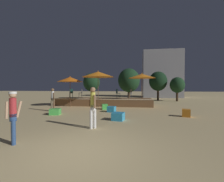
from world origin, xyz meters
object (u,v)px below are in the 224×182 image
Objects in this scene: cube_seat_0 at (112,109)px; background_tree_0 at (177,85)px; patio_umbrella_0 at (70,79)px; frisbee_disc at (121,120)px; cube_seat_3 at (55,112)px; person_0 at (93,105)px; patio_umbrella_1 at (142,76)px; background_tree_1 at (129,80)px; bistro_chair_2 at (81,92)px; bistro_chair_1 at (71,92)px; cube_seat_4 at (118,116)px; person_2 at (53,99)px; cube_seat_1 at (186,113)px; bistro_chair_0 at (130,93)px; background_tree_3 at (158,81)px; bistro_chair_3 at (118,92)px; person_1 at (13,114)px; background_tree_2 at (92,82)px; cube_seat_2 at (105,107)px; patio_umbrella_2 at (98,74)px.

background_tree_0 is at bearing 52.35° from cube_seat_0.
patio_umbrella_0 is 11.57× the size of frisbee_disc.
person_0 is (3.42, -2.94, 0.84)m from cube_seat_3.
background_tree_1 reaches higher than patio_umbrella_1.
patio_umbrella_1 is at bearing 65.34° from bistro_chair_2.
patio_umbrella_1 is 7.57m from bistro_chair_1.
cube_seat_4 is 0.40× the size of person_0.
person_0 is at bearing 14.96° from bistro_chair_2.
patio_umbrella_0 reaches higher than cube_seat_3.
person_0 reaches higher than person_2.
cube_seat_0 is at bearing 167.11° from cube_seat_1.
frisbee_disc is (5.00, -7.62, -1.29)m from bistro_chair_2.
bistro_chair_1 is at bearing 170.70° from patio_umbrella_1.
patio_umbrella_1 is 1.00× the size of background_tree_0.
person_0 reaches higher than cube_seat_1.
person_0 is (4.11, -6.96, -1.54)m from patio_umbrella_0.
bistro_chair_0 is at bearing 128.41° from cube_seat_1.
background_tree_3 is at bearing 30.81° from person_0.
background_tree_3 is (5.03, 6.31, 1.36)m from bistro_chair_3.
patio_umbrella_0 is 5.85m from bistro_chair_0.
cube_seat_1 is 0.19× the size of background_tree_0.
person_1 is 5.17m from frisbee_disc.
person_2 is at bearing -122.45° from background_tree_1.
bistro_chair_0 is 8.21m from background_tree_3.
background_tree_1 is (1.25, 12.97, 1.68)m from person_0.
bistro_chair_2 is (-1.82, 11.58, 0.33)m from person_1.
cube_seat_3 is 0.19× the size of background_tree_3.
cube_seat_1 is 0.66× the size of bistro_chair_3.
background_tree_0 is 12.24m from background_tree_2.
person_1 is (2.03, -9.11, -1.61)m from patio_umbrella_0.
bistro_chair_1 is 0.21× the size of background_tree_1.
bistro_chair_0 and bistro_chair_3 have the same top height.
cube_seat_0 is at bearing 47.46° from person_0.
patio_umbrella_1 reaches higher than person_1.
background_tree_0 reaches higher than bistro_chair_3.
patio_umbrella_2 is at bearing 124.71° from cube_seat_2.
bistro_chair_2 is (-8.99, 6.04, 1.07)m from cube_seat_1.
cube_seat_3 is at bearing 165.90° from frisbee_disc.
cube_seat_2 is 0.79× the size of cube_seat_4.
bistro_chair_0 reaches higher than cube_seat_2.
cube_seat_4 is 0.19× the size of background_tree_2.
patio_umbrella_1 is at bearing 86.26° from bistro_chair_0.
cube_seat_4 is at bearing -14.45° from cube_seat_3.
patio_umbrella_0 is at bearing 134.61° from cube_seat_4.
patio_umbrella_1 is (6.70, 0.47, 0.29)m from patio_umbrella_0.
cube_seat_3 reaches higher than frisbee_disc.
background_tree_3 is (3.99, 2.09, -0.06)m from background_tree_1.
cube_seat_3 is 0.83× the size of bistro_chair_0.
bistro_chair_3 is at bearing 57.97° from cube_seat_3.
patio_umbrella_2 is 3.73× the size of bistro_chair_1.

